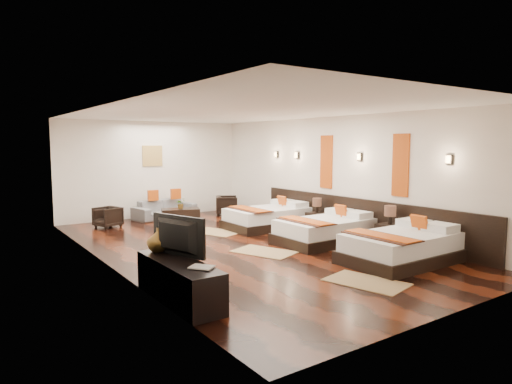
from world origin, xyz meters
TOP-DOWN VIEW (x-y plane):
  - floor at (0.00, 0.00)m, footprint 5.50×9.50m
  - ceiling at (0.00, 0.00)m, footprint 5.50×9.50m
  - back_wall at (0.00, 4.75)m, footprint 5.50×0.01m
  - left_wall at (-2.75, 0.00)m, footprint 0.01×9.50m
  - right_wall at (2.75, 0.00)m, footprint 0.01×9.50m
  - headboard_panel at (2.71, -0.80)m, footprint 0.08×6.60m
  - bed_near at (1.70, -2.78)m, footprint 2.16×1.36m
  - bed_mid at (1.70, -0.79)m, footprint 2.10×1.32m
  - bed_far at (1.70, 1.32)m, footprint 2.09×1.32m
  - nightstand_a at (2.44, -1.90)m, footprint 0.44×0.44m
  - nightstand_b at (2.45, 0.31)m, footprint 0.41×0.41m
  - jute_mat_near at (0.23, -3.24)m, footprint 1.01×1.34m
  - jute_mat_mid at (0.09, -0.74)m, footprint 1.14×1.39m
  - jute_mat_far at (0.31, 1.60)m, footprint 1.13×1.39m
  - tv_console at (-2.50, -2.34)m, footprint 0.50×1.80m
  - tv at (-2.45, -2.07)m, footprint 0.44×0.99m
  - book at (-2.50, -2.91)m, footprint 0.35×0.37m
  - figurine at (-2.50, -1.66)m, footprint 0.38×0.38m
  - sofa at (0.16, 4.28)m, footprint 1.96×1.11m
  - armchair_left at (-1.64, 3.75)m, footprint 0.73×0.72m
  - armchair_right at (1.96, 3.80)m, footprint 0.86×0.85m
  - coffee_table at (0.16, 3.23)m, footprint 1.11×0.81m
  - table_plant at (0.17, 3.24)m, footprint 0.32×0.30m
  - orange_panel_a at (2.73, -1.90)m, footprint 0.04×0.40m
  - orange_panel_b at (2.73, 0.30)m, footprint 0.04×0.40m
  - sconce_near at (2.70, -3.00)m, footprint 0.07×0.12m
  - sconce_mid at (2.70, -0.80)m, footprint 0.07×0.12m
  - sconce_far at (2.70, 1.40)m, footprint 0.07×0.12m
  - sconce_lounge at (2.70, 2.30)m, footprint 0.07×0.12m
  - gold_artwork at (0.00, 4.73)m, footprint 0.60×0.04m

SIDE VIEW (x-z plane):
  - floor at x=0.00m, z-range -0.01..0.01m
  - jute_mat_near at x=0.23m, z-range 0.00..0.01m
  - jute_mat_mid at x=0.09m, z-range 0.00..0.01m
  - jute_mat_far at x=0.31m, z-range 0.00..0.01m
  - coffee_table at x=0.16m, z-range 0.00..0.40m
  - armchair_left at x=-1.64m, z-range 0.00..0.53m
  - sofa at x=0.16m, z-range 0.00..0.54m
  - bed_far at x=1.70m, z-range -0.13..0.67m
  - bed_mid at x=1.70m, z-range -0.13..0.67m
  - tv_console at x=-2.50m, z-range 0.00..0.55m
  - bed_near at x=1.70m, z-range -0.13..0.69m
  - nightstand_b at x=2.45m, z-range -0.12..0.70m
  - armchair_right at x=1.96m, z-range 0.00..0.58m
  - nightstand_a at x=2.44m, z-range -0.13..0.75m
  - headboard_panel at x=2.71m, z-range 0.00..0.90m
  - table_plant at x=0.17m, z-range 0.40..0.68m
  - book at x=-2.50m, z-range 0.55..0.58m
  - figurine at x=-2.50m, z-range 0.55..0.91m
  - tv at x=-2.45m, z-range 0.55..1.13m
  - back_wall at x=0.00m, z-range 0.00..2.80m
  - left_wall at x=-2.75m, z-range 0.00..2.80m
  - right_wall at x=2.75m, z-range 0.00..2.80m
  - orange_panel_a at x=2.73m, z-range 1.05..2.35m
  - orange_panel_b at x=2.73m, z-range 1.05..2.35m
  - gold_artwork at x=0.00m, z-range 1.50..2.10m
  - sconce_near at x=2.70m, z-range 1.76..1.94m
  - sconce_mid at x=2.70m, z-range 1.76..1.94m
  - sconce_far at x=2.70m, z-range 1.76..1.94m
  - sconce_lounge at x=2.70m, z-range 1.76..1.94m
  - ceiling at x=0.00m, z-range 2.79..2.80m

